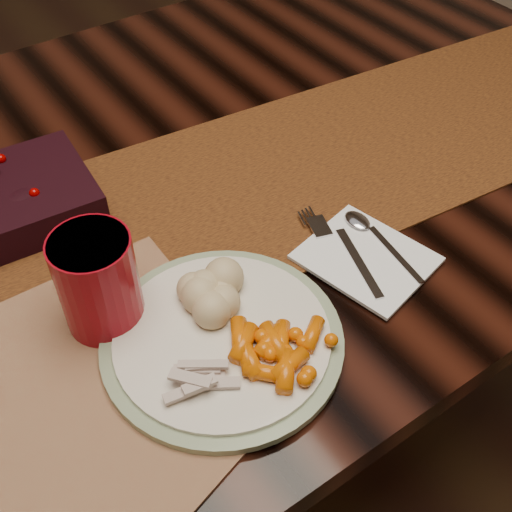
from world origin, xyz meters
TOP-DOWN VIEW (x-y plane):
  - floor at (0.00, 0.00)m, footprint 5.00×5.00m
  - dining_table at (0.00, 0.00)m, footprint 1.80×1.00m
  - table_runner at (0.05, -0.08)m, footprint 1.77×0.52m
  - placemat_main at (-0.25, -0.24)m, footprint 0.40×0.29m
  - dinner_plate at (-0.06, -0.30)m, footprint 0.32×0.32m
  - baby_carrots at (-0.01, -0.36)m, footprint 0.13×0.12m
  - mashed_potatoes at (-0.04, -0.26)m, footprint 0.10×0.09m
  - turkey_shreds at (-0.11, -0.35)m, footprint 0.08×0.07m
  - napkin at (0.16, -0.30)m, footprint 0.17×0.18m
  - fork at (0.15, -0.28)m, footprint 0.07×0.16m
  - spoon at (0.20, -0.29)m, footprint 0.05×0.14m
  - red_cup at (-0.15, -0.19)m, footprint 0.11×0.11m

SIDE VIEW (x-z plane):
  - floor at x=0.00m, z-range 0.00..0.00m
  - dining_table at x=0.00m, z-range 0.00..0.75m
  - table_runner at x=0.05m, z-range 0.75..0.75m
  - placemat_main at x=-0.25m, z-range 0.75..0.75m
  - napkin at x=0.16m, z-range 0.75..0.76m
  - spoon at x=0.20m, z-range 0.76..0.76m
  - fork at x=0.15m, z-range 0.76..0.76m
  - dinner_plate at x=-0.06m, z-range 0.75..0.77m
  - turkey_shreds at x=-0.11m, z-range 0.77..0.79m
  - baby_carrots at x=-0.01m, z-range 0.77..0.79m
  - mashed_potatoes at x=-0.04m, z-range 0.77..0.81m
  - red_cup at x=-0.15m, z-range 0.75..0.88m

